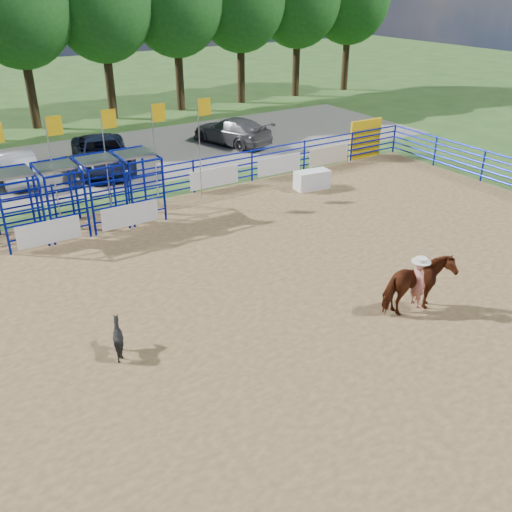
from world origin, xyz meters
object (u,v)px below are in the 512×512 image
at_px(horse_and_rider, 418,284).
at_px(car_c, 102,154).
at_px(announcer_table, 312,180).
at_px(calf, 118,337).
at_px(car_b, 16,166).
at_px(car_d, 232,131).

xyz_separation_m(horse_and_rider, car_c, (-3.11, 17.64, -0.15)).
height_order(horse_and_rider, car_c, horse_and_rider).
xyz_separation_m(announcer_table, calf, (-11.67, -7.28, 0.03)).
relative_size(announcer_table, car_b, 0.35).
height_order(calf, car_b, car_b).
bearing_deg(announcer_table, car_c, 132.13).
relative_size(horse_and_rider, car_c, 0.43).
distance_m(announcer_table, calf, 13.76).
xyz_separation_m(car_c, car_d, (7.78, 0.82, -0.06)).
bearing_deg(announcer_table, car_b, 143.05).
relative_size(announcer_table, horse_and_rider, 0.64).
xyz_separation_m(announcer_table, car_c, (-6.98, 7.72, 0.37)).
distance_m(announcer_table, horse_and_rider, 10.66).
distance_m(car_b, car_c, 3.96).
bearing_deg(car_b, car_d, -175.69).
distance_m(horse_and_rider, car_b, 19.46).
distance_m(horse_and_rider, calf, 8.25).
bearing_deg(car_d, car_b, -15.03).
distance_m(announcer_table, car_d, 8.58).
bearing_deg(car_d, car_c, -10.62).
bearing_deg(calf, car_b, -33.86).
distance_m(horse_and_rider, car_c, 17.91).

